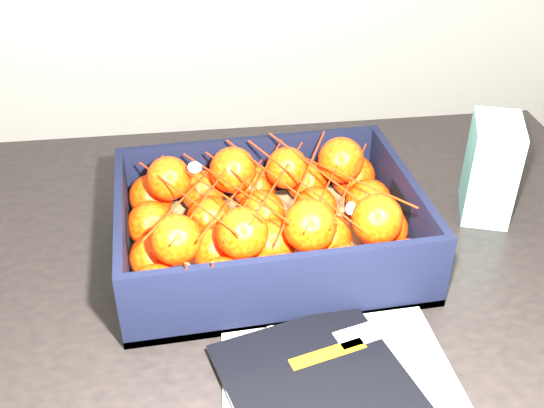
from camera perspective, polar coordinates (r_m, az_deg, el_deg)
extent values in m
cube|color=black|center=(1.03, 0.68, -4.36)|extent=(1.24, 0.86, 0.04)
cylinder|color=black|center=(1.58, -22.38, -9.27)|extent=(0.06, 0.06, 0.71)
cylinder|color=black|center=(1.69, 16.84, -4.75)|extent=(0.06, 0.06, 0.71)
cube|color=#B5B4B1|center=(0.80, 9.13, -16.68)|extent=(0.21, 0.28, 0.01)
cube|color=black|center=(0.78, 5.22, -17.12)|extent=(0.26, 0.32, 0.01)
cube|color=orange|center=(0.91, 3.44, -7.42)|extent=(0.08, 0.07, 0.00)
cube|color=white|center=(0.85, 7.47, -11.34)|extent=(0.06, 0.04, 0.00)
cube|color=orange|center=(0.83, 4.92, -12.90)|extent=(0.10, 0.04, 0.00)
cube|color=olive|center=(1.00, -0.32, -4.00)|extent=(0.44, 0.33, 0.01)
cube|color=black|center=(1.10, -1.82, 3.13)|extent=(0.44, 0.01, 0.12)
cube|color=black|center=(0.85, 1.62, -7.65)|extent=(0.44, 0.01, 0.12)
cube|color=black|center=(0.96, -12.87, -2.89)|extent=(0.01, 0.30, 0.12)
cube|color=black|center=(1.02, 11.44, -0.25)|extent=(0.01, 0.30, 0.12)
sphere|color=#FF3005|center=(0.88, -10.17, -7.54)|extent=(0.07, 0.07, 0.07)
sphere|color=#FF3005|center=(0.93, -10.38, -4.66)|extent=(0.07, 0.07, 0.07)
sphere|color=#FF3005|center=(1.00, -10.54, -1.79)|extent=(0.07, 0.07, 0.07)
sphere|color=#FF3005|center=(1.06, -10.52, 0.63)|extent=(0.07, 0.07, 0.07)
sphere|color=#FF3005|center=(0.88, -4.43, -6.91)|extent=(0.07, 0.07, 0.07)
sphere|color=#FF3005|center=(0.94, -4.92, -3.98)|extent=(0.07, 0.07, 0.07)
sphere|color=#FF3005|center=(1.00, -5.47, -1.25)|extent=(0.07, 0.07, 0.07)
sphere|color=#FF3005|center=(1.06, -6.11, 1.10)|extent=(0.07, 0.07, 0.07)
sphere|color=#FF3005|center=(0.88, 0.95, -6.51)|extent=(0.07, 0.07, 0.07)
sphere|color=#FF3005|center=(0.94, -0.04, -3.46)|extent=(0.07, 0.07, 0.07)
sphere|color=#FF3005|center=(1.01, -0.95, -0.79)|extent=(0.07, 0.07, 0.07)
sphere|color=#FF3005|center=(1.07, -1.60, 1.54)|extent=(0.07, 0.07, 0.07)
sphere|color=#FF3005|center=(0.91, 6.47, -5.61)|extent=(0.07, 0.07, 0.07)
sphere|color=#FF3005|center=(0.96, 4.90, -2.88)|extent=(0.07, 0.07, 0.07)
sphere|color=#FF3005|center=(1.02, 3.87, -0.26)|extent=(0.07, 0.07, 0.07)
sphere|color=#FF3005|center=(1.08, 3.05, 1.94)|extent=(0.07, 0.07, 0.07)
sphere|color=#FF3005|center=(0.93, 11.70, -5.13)|extent=(0.07, 0.07, 0.07)
sphere|color=#FF3005|center=(0.99, 9.73, -2.18)|extent=(0.07, 0.07, 0.07)
sphere|color=#FF3005|center=(1.04, 8.46, 0.22)|extent=(0.07, 0.07, 0.07)
sphere|color=#FF3005|center=(1.10, 7.12, 2.40)|extent=(0.07, 0.07, 0.07)
sphere|color=#FF3005|center=(0.87, -8.44, -3.08)|extent=(0.07, 0.07, 0.07)
sphere|color=#FF3005|center=(1.00, -9.04, 2.23)|extent=(0.07, 0.07, 0.07)
sphere|color=#FF3005|center=(0.87, -2.62, -2.55)|extent=(0.07, 0.07, 0.07)
sphere|color=#FF3005|center=(1.01, -3.44, 2.99)|extent=(0.07, 0.07, 0.07)
sphere|color=#FF3005|center=(0.89, 3.33, -1.88)|extent=(0.07, 0.07, 0.07)
sphere|color=#FF3005|center=(1.01, 1.32, 3.18)|extent=(0.07, 0.07, 0.07)
sphere|color=#FF3005|center=(0.91, 9.20, -1.30)|extent=(0.07, 0.07, 0.07)
sphere|color=#FF3005|center=(1.04, 6.05, 3.84)|extent=(0.07, 0.07, 0.07)
cylinder|color=red|center=(0.91, -7.62, 0.72)|extent=(0.12, 0.23, 0.01)
cylinder|color=red|center=(0.93, -5.62, 1.63)|extent=(0.12, 0.23, 0.02)
cylinder|color=red|center=(0.93, -3.51, 1.64)|extent=(0.12, 0.23, 0.02)
cylinder|color=red|center=(0.93, -1.36, 1.32)|extent=(0.12, 0.23, 0.01)
cylinder|color=red|center=(0.94, 0.58, 2.16)|extent=(0.12, 0.23, 0.02)
cylinder|color=red|center=(0.95, 2.63, 1.89)|extent=(0.12, 0.23, 0.03)
cylinder|color=red|center=(0.96, 4.60, 2.58)|extent=(0.12, 0.23, 0.03)
cylinder|color=red|center=(0.95, 6.76, 2.31)|extent=(0.12, 0.23, 0.03)
cylinder|color=red|center=(0.92, -7.63, 0.66)|extent=(0.12, 0.23, 0.03)
cylinder|color=red|center=(0.92, -5.54, 1.01)|extent=(0.12, 0.23, 0.01)
cylinder|color=red|center=(0.92, -3.37, 0.75)|extent=(0.12, 0.23, 0.03)
cylinder|color=red|center=(0.94, -1.43, 1.60)|extent=(0.12, 0.23, 0.02)
cylinder|color=red|center=(0.94, 0.59, 2.19)|extent=(0.12, 0.23, 0.02)
cylinder|color=red|center=(0.94, 2.72, 2.03)|extent=(0.12, 0.23, 0.04)
cylinder|color=red|center=(0.95, 4.84, 1.54)|extent=(0.12, 0.23, 0.02)
cylinder|color=red|center=(0.95, 6.84, 1.96)|extent=(0.12, 0.23, 0.01)
cylinder|color=red|center=(0.83, -7.43, -6.75)|extent=(0.00, 0.03, 0.09)
cylinder|color=red|center=(0.83, -5.35, -6.52)|extent=(0.01, 0.04, 0.08)
cube|color=white|center=(1.11, 18.59, 2.97)|extent=(0.11, 0.13, 0.16)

